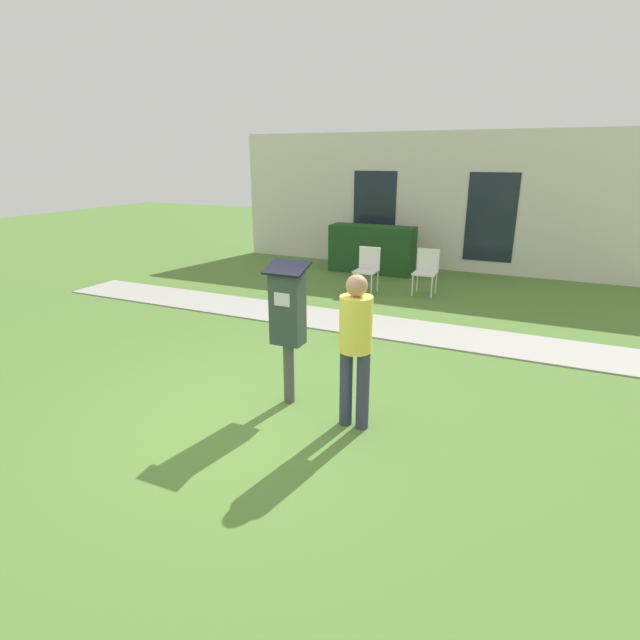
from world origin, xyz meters
TOP-DOWN VIEW (x-y plane):
  - ground_plane at (0.00, 0.00)m, footprint 40.00×40.00m
  - sidewalk at (0.00, 3.39)m, footprint 12.00×1.10m
  - building_facade at (0.00, 8.29)m, footprint 10.00×0.26m
  - parking_meter at (0.25, 0.49)m, footprint 0.44×0.31m
  - person_standing at (1.10, 0.30)m, footprint 0.32×0.32m
  - outdoor_chair_left at (-0.58, 5.43)m, footprint 0.44×0.44m
  - outdoor_chair_middle at (0.54, 5.75)m, footprint 0.44×0.44m
  - hedge_row at (-1.09, 7.18)m, footprint 1.99×0.60m

SIDE VIEW (x-z plane):
  - ground_plane at x=0.00m, z-range 0.00..0.00m
  - sidewalk at x=0.00m, z-range 0.00..0.02m
  - outdoor_chair_left at x=-0.58m, z-range 0.08..0.98m
  - outdoor_chair_middle at x=0.54m, z-range 0.08..0.98m
  - hedge_row at x=-1.09m, z-range 0.00..1.10m
  - person_standing at x=1.10m, z-range 0.14..1.72m
  - parking_meter at x=0.25m, z-range 0.22..1.81m
  - building_facade at x=0.00m, z-range 0.00..3.20m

